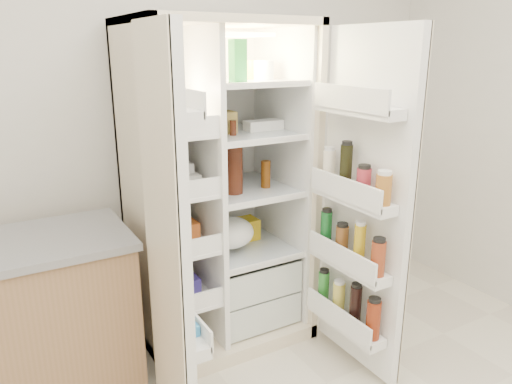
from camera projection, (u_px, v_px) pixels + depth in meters
wall_back at (156, 102)px, 2.81m from camera, size 4.00×0.02×2.70m
refrigerator at (217, 212)px, 2.80m from camera, size 0.92×0.70×1.80m
freezer_door at (168, 239)px, 2.01m from camera, size 0.15×0.40×1.72m
fridge_door at (362, 213)px, 2.41m from camera, size 0.17×0.58×1.72m
kitchen_counter at (13, 325)px, 2.27m from camera, size 1.11×0.59×0.81m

